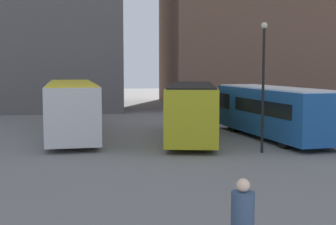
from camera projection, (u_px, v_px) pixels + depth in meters
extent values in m
cube|color=silver|center=(71.00, 108.00, 26.31)|extent=(3.66, 11.35, 2.73)
cube|color=black|center=(71.00, 97.00, 30.72)|extent=(2.80, 2.29, 1.04)
cube|color=black|center=(72.00, 103.00, 25.30)|extent=(3.30, 7.36, 0.82)
cube|color=yellow|center=(71.00, 83.00, 26.17)|extent=(3.44, 11.11, 0.08)
cylinder|color=black|center=(71.00, 121.00, 29.78)|extent=(2.55, 1.17, 0.93)
cylinder|color=black|center=(73.00, 137.00, 23.06)|extent=(2.55, 1.17, 0.93)
cube|color=gold|center=(191.00, 110.00, 25.24)|extent=(4.02, 9.97, 2.65)
cube|color=black|center=(191.00, 99.00, 29.16)|extent=(2.74, 2.17, 1.01)
cube|color=black|center=(191.00, 105.00, 24.34)|extent=(3.47, 6.53, 0.79)
cube|color=black|center=(191.00, 85.00, 25.11)|extent=(3.80, 9.75, 0.08)
cylinder|color=black|center=(191.00, 124.00, 28.34)|extent=(2.47, 1.34, 0.97)
cylinder|color=black|center=(191.00, 139.00, 22.36)|extent=(2.47, 1.34, 0.97)
cube|color=#1E56A3|center=(274.00, 111.00, 25.62)|extent=(4.09, 10.15, 2.46)
cube|color=black|center=(243.00, 100.00, 29.46)|extent=(2.85, 2.21, 0.94)
cube|color=black|center=(282.00, 107.00, 24.74)|extent=(3.55, 6.65, 0.74)
cube|color=white|center=(274.00, 88.00, 25.50)|extent=(3.86, 9.92, 0.08)
cylinder|color=black|center=(249.00, 123.00, 28.65)|extent=(2.57, 1.35, 0.97)
cylinder|color=black|center=(304.00, 137.00, 22.79)|extent=(2.57, 1.35, 0.97)
cylinder|color=#334766|center=(243.00, 210.00, 9.02)|extent=(0.55, 0.55, 0.70)
sphere|color=beige|center=(243.00, 185.00, 8.97)|extent=(0.26, 0.26, 0.26)
cylinder|color=black|center=(263.00, 91.00, 21.13)|extent=(0.12, 0.12, 5.67)
sphere|color=beige|center=(264.00, 25.00, 20.85)|extent=(0.28, 0.28, 0.28)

